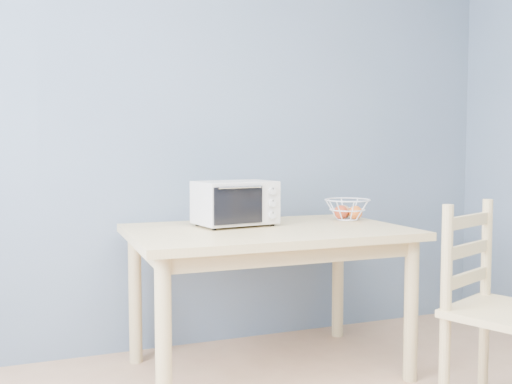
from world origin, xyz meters
name	(u,v)px	position (x,y,z in m)	size (l,w,h in m)	color
room	(455,76)	(0.00, 0.00, 1.30)	(4.01, 4.51, 2.61)	tan
dining_table	(267,247)	(0.26, 1.70, 0.65)	(1.40, 0.90, 0.75)	#DAC183
toaster_oven	(232,203)	(0.12, 1.84, 0.87)	(0.44, 0.35, 0.24)	beige
fruit_basket	(347,209)	(0.81, 1.85, 0.81)	(0.31, 0.31, 0.12)	silver
dining_chair	(499,317)	(0.94, 0.81, 0.46)	(0.57, 0.57, 0.93)	#DAC183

